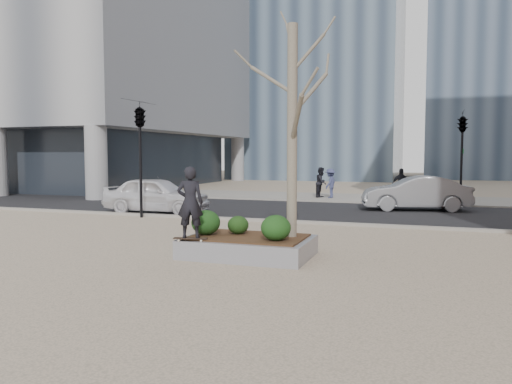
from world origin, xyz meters
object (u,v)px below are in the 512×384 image
(planter, at_px, (248,247))
(police_car, at_px, (156,195))
(skateboarder, at_px, (190,202))
(skateboard, at_px, (190,239))

(planter, relative_size, police_car, 0.68)
(planter, height_order, skateboarder, skateboarder)
(police_car, bearing_deg, skateboard, -147.72)
(skateboard, xyz_separation_m, skateboarder, (0.00, 0.00, 0.87))
(planter, height_order, skateboard, skateboard)
(skateboarder, height_order, police_car, skateboarder)
(police_car, bearing_deg, skateboarder, -147.72)
(planter, distance_m, police_car, 9.67)
(planter, bearing_deg, skateboarder, -141.34)
(police_car, bearing_deg, planter, -139.35)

